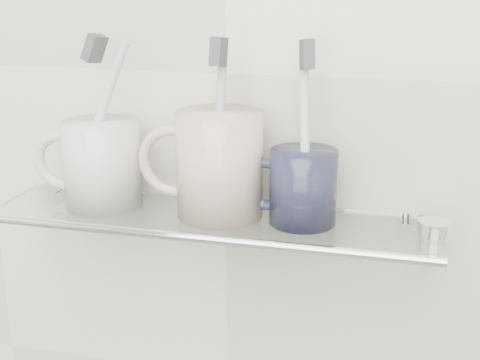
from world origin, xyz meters
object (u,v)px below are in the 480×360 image
(mug_right, at_px, (303,187))
(shelf_glass, at_px, (212,219))
(mug_center, at_px, (220,165))
(mug_left, at_px, (102,164))

(mug_right, bearing_deg, shelf_glass, -174.83)
(mug_center, height_order, mug_right, mug_center)
(shelf_glass, height_order, mug_right, mug_right)
(mug_left, bearing_deg, mug_right, 12.69)
(mug_left, height_order, mug_right, mug_left)
(shelf_glass, height_order, mug_center, mug_center)
(mug_left, distance_m, mug_center, 0.14)
(mug_right, bearing_deg, mug_left, -177.67)
(mug_center, xyz_separation_m, mug_right, (0.09, 0.00, -0.02))
(mug_center, bearing_deg, mug_left, -162.82)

